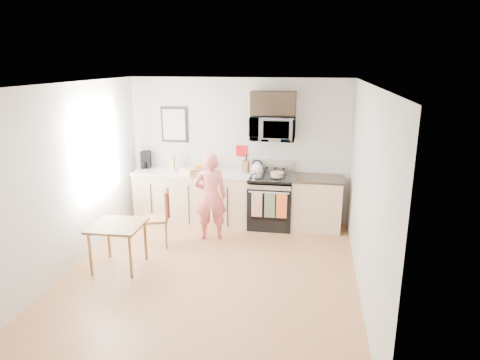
% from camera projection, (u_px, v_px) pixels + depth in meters
% --- Properties ---
extents(floor, '(4.60, 4.60, 0.00)m').
position_uv_depth(floor, '(210.00, 275.00, 5.95)').
color(floor, '#B07144').
rests_on(floor, ground).
extents(back_wall, '(4.00, 0.04, 2.60)m').
position_uv_depth(back_wall, '(239.00, 151.00, 7.79)').
color(back_wall, beige).
rests_on(back_wall, floor).
extents(front_wall, '(4.00, 0.04, 2.60)m').
position_uv_depth(front_wall, '(140.00, 265.00, 3.42)').
color(front_wall, beige).
rests_on(front_wall, floor).
extents(left_wall, '(0.04, 4.60, 2.60)m').
position_uv_depth(left_wall, '(69.00, 179.00, 5.93)').
color(left_wall, beige).
rests_on(left_wall, floor).
extents(right_wall, '(0.04, 4.60, 2.60)m').
position_uv_depth(right_wall, '(366.00, 193.00, 5.28)').
color(right_wall, beige).
rests_on(right_wall, floor).
extents(ceiling, '(4.00, 4.60, 0.04)m').
position_uv_depth(ceiling, '(207.00, 84.00, 5.26)').
color(ceiling, white).
rests_on(ceiling, back_wall).
extents(window, '(0.06, 1.40, 1.50)m').
position_uv_depth(window, '(98.00, 150.00, 6.62)').
color(window, white).
rests_on(window, left_wall).
extents(cabinet_left, '(2.10, 0.60, 0.90)m').
position_uv_depth(cabinet_left, '(193.00, 198.00, 7.86)').
color(cabinet_left, '#DAB38B').
rests_on(cabinet_left, floor).
extents(countertop_left, '(2.14, 0.64, 0.04)m').
position_uv_depth(countertop_left, '(193.00, 173.00, 7.74)').
color(countertop_left, '#EEE3CD').
rests_on(countertop_left, cabinet_left).
extents(cabinet_right, '(0.84, 0.60, 0.90)m').
position_uv_depth(cabinet_right, '(316.00, 204.00, 7.50)').
color(cabinet_right, '#DAB38B').
rests_on(cabinet_right, floor).
extents(countertop_right, '(0.88, 0.64, 0.04)m').
position_uv_depth(countertop_right, '(317.00, 178.00, 7.37)').
color(countertop_right, black).
rests_on(countertop_right, cabinet_right).
extents(range, '(0.76, 0.70, 1.16)m').
position_uv_depth(range, '(271.00, 203.00, 7.61)').
color(range, black).
rests_on(range, floor).
extents(microwave, '(0.76, 0.51, 0.42)m').
position_uv_depth(microwave, '(273.00, 128.00, 7.35)').
color(microwave, '#BABABF').
rests_on(microwave, back_wall).
extents(upper_cabinet, '(0.76, 0.35, 0.40)m').
position_uv_depth(upper_cabinet, '(273.00, 103.00, 7.28)').
color(upper_cabinet, black).
rests_on(upper_cabinet, back_wall).
extents(wall_art, '(0.50, 0.04, 0.65)m').
position_uv_depth(wall_art, '(174.00, 125.00, 7.84)').
color(wall_art, black).
rests_on(wall_art, back_wall).
extents(wall_trivet, '(0.20, 0.02, 0.20)m').
position_uv_depth(wall_trivet, '(241.00, 151.00, 7.77)').
color(wall_trivet, red).
rests_on(wall_trivet, back_wall).
extents(person, '(0.61, 0.49, 1.47)m').
position_uv_depth(person, '(210.00, 196.00, 7.00)').
color(person, '#D93B4A').
rests_on(person, floor).
extents(dining_table, '(0.70, 0.70, 0.66)m').
position_uv_depth(dining_table, '(117.00, 229.00, 6.03)').
color(dining_table, brown).
rests_on(dining_table, floor).
extents(chair, '(0.54, 0.51, 0.94)m').
position_uv_depth(chair, '(163.00, 209.00, 6.78)').
color(chair, brown).
rests_on(chair, floor).
extents(knife_block, '(0.10, 0.14, 0.21)m').
position_uv_depth(knife_block, '(246.00, 166.00, 7.69)').
color(knife_block, brown).
rests_on(knife_block, countertop_left).
extents(utensil_crock, '(0.13, 0.13, 0.39)m').
position_uv_depth(utensil_crock, '(210.00, 163.00, 7.75)').
color(utensil_crock, red).
rests_on(utensil_crock, countertop_left).
extents(fruit_bowl, '(0.29, 0.29, 0.11)m').
position_uv_depth(fruit_bowl, '(198.00, 168.00, 7.80)').
color(fruit_bowl, white).
rests_on(fruit_bowl, countertop_left).
extents(milk_carton, '(0.10, 0.10, 0.26)m').
position_uv_depth(milk_carton, '(172.00, 164.00, 7.79)').
color(milk_carton, tan).
rests_on(milk_carton, countertop_left).
extents(coffee_maker, '(0.22, 0.28, 0.31)m').
position_uv_depth(coffee_maker, '(146.00, 160.00, 7.99)').
color(coffee_maker, black).
rests_on(coffee_maker, countertop_left).
extents(bread_bag, '(0.34, 0.31, 0.12)m').
position_uv_depth(bread_bag, '(188.00, 172.00, 7.51)').
color(bread_bag, tan).
rests_on(bread_bag, countertop_left).
extents(cake, '(0.27, 0.27, 0.09)m').
position_uv_depth(cake, '(277.00, 175.00, 7.42)').
color(cake, black).
rests_on(cake, range).
extents(kettle, '(0.21, 0.21, 0.26)m').
position_uv_depth(kettle, '(257.00, 168.00, 7.62)').
color(kettle, white).
rests_on(kettle, range).
extents(pot, '(0.22, 0.36, 0.11)m').
position_uv_depth(pot, '(257.00, 174.00, 7.43)').
color(pot, '#BABABF').
rests_on(pot, range).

